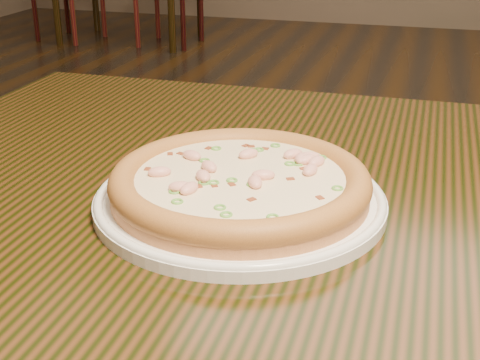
# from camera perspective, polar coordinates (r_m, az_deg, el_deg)

# --- Properties ---
(ground) EXTENTS (9.00, 9.00, 0.00)m
(ground) POSITION_cam_1_polar(r_m,az_deg,el_deg) (1.75, 2.89, -13.56)
(ground) COLOR black
(hero_table) EXTENTS (1.20, 0.80, 0.75)m
(hero_table) POSITION_cam_1_polar(r_m,az_deg,el_deg) (0.77, 9.79, -8.42)
(hero_table) COLOR black
(hero_table) RESTS_ON ground
(plate) EXTENTS (0.30, 0.30, 0.02)m
(plate) POSITION_cam_1_polar(r_m,az_deg,el_deg) (0.69, 0.00, -1.62)
(plate) COLOR white
(plate) RESTS_ON hero_table
(pizza) EXTENTS (0.27, 0.27, 0.03)m
(pizza) POSITION_cam_1_polar(r_m,az_deg,el_deg) (0.68, 0.01, -0.21)
(pizza) COLOR tan
(pizza) RESTS_ON plate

